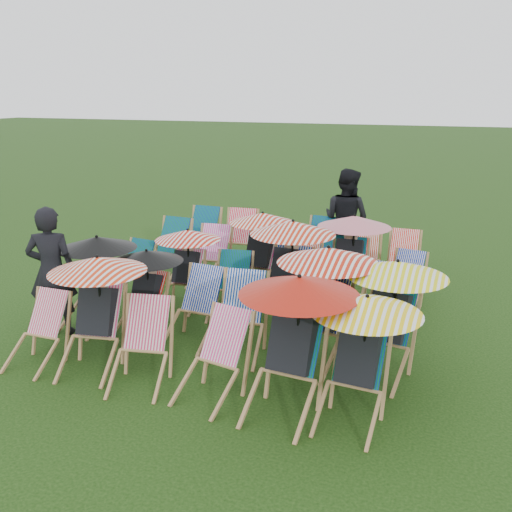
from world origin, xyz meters
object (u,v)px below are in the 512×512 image
(deckchair_0, at_px, (36,332))
(person_left, at_px, (52,271))
(deckchair_29, at_px, (402,259))
(deckchair_5, at_px, (357,358))
(person_rear, at_px, (346,219))

(deckchair_0, relative_size, person_left, 0.48)
(deckchair_0, bearing_deg, person_left, 116.11)
(deckchair_29, bearing_deg, deckchair_0, -130.48)
(deckchair_5, distance_m, person_rear, 5.20)
(deckchair_29, height_order, person_left, person_left)
(deckchair_29, bearing_deg, deckchair_5, -90.18)
(person_rear, bearing_deg, deckchair_29, 173.81)
(deckchair_29, distance_m, person_rear, 1.34)
(deckchair_5, height_order, person_rear, person_rear)
(deckchair_5, xyz_separation_m, deckchair_29, (-0.07, 4.49, -0.24))
(deckchair_5, relative_size, person_left, 0.73)
(person_left, bearing_deg, deckchair_29, -160.23)
(person_rear, bearing_deg, person_left, 75.38)
(deckchair_0, distance_m, person_rear, 5.84)
(deckchair_5, xyz_separation_m, person_rear, (-1.18, 5.06, 0.25))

